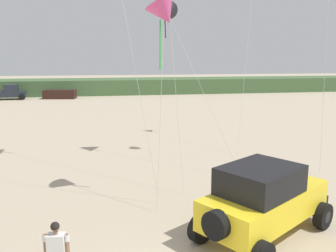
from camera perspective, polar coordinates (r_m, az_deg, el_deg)
dune_ridge at (r=55.67m, az=-6.58°, el=6.46°), size 90.00×7.68×2.22m
jeep at (r=11.15m, az=15.33°, el=-11.26°), size 4.96×4.32×2.26m
person_watching at (r=9.04m, az=-17.56°, el=-18.75°), size 0.62×0.35×1.67m
distant_pickup at (r=51.07m, az=-24.48°, el=4.97°), size 4.77×2.80×1.98m
distant_sedan at (r=49.75m, az=-17.11°, el=4.95°), size 4.40×2.30×1.20m
kite_pink_ribbon at (r=18.93m, az=0.02°, el=17.79°), size 3.31×4.90×8.33m
kite_white_parafoil at (r=13.13m, az=-0.62°, el=17.87°), size 1.71×2.17×7.57m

